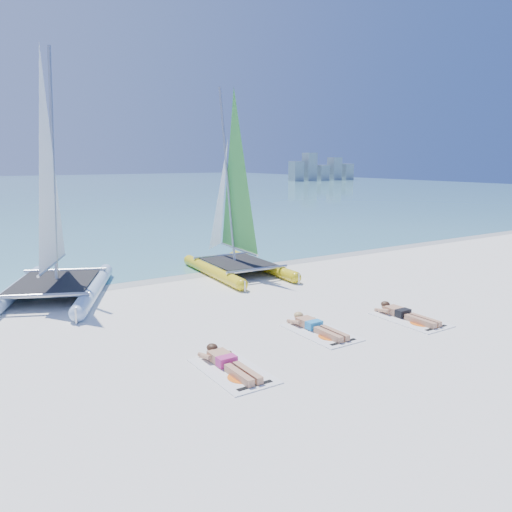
{
  "coord_description": "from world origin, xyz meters",
  "views": [
    {
      "loc": [
        -6.76,
        -9.7,
        3.86
      ],
      "look_at": [
        0.27,
        1.2,
        1.33
      ],
      "focal_mm": 35.0,
      "sensor_mm": 36.0,
      "label": 1
    }
  ],
  "objects_px": {
    "sunbather_a": "(228,362)",
    "towel_b": "(320,332)",
    "catamaran_blue": "(51,220)",
    "sunbather_c": "(404,313)",
    "towel_c": "(410,320)",
    "towel_a": "(233,371)",
    "sunbather_b": "(315,325)",
    "catamaran_yellow": "(231,213)"
  },
  "relations": [
    {
      "from": "sunbather_a",
      "to": "towel_b",
      "type": "xyz_separation_m",
      "value": [
        2.71,
        0.54,
        -0.11
      ]
    },
    {
      "from": "catamaran_blue",
      "to": "sunbather_c",
      "type": "xyz_separation_m",
      "value": [
        6.8,
        -6.78,
        -2.06
      ]
    },
    {
      "from": "towel_c",
      "to": "sunbather_c",
      "type": "distance_m",
      "value": 0.22
    },
    {
      "from": "catamaran_blue",
      "to": "towel_a",
      "type": "bearing_deg",
      "value": -52.84
    },
    {
      "from": "sunbather_b",
      "to": "towel_a",
      "type": "bearing_deg",
      "value": -161.23
    },
    {
      "from": "towel_c",
      "to": "sunbather_c",
      "type": "relative_size",
      "value": 1.07
    },
    {
      "from": "sunbather_c",
      "to": "towel_a",
      "type": "bearing_deg",
      "value": -175.16
    },
    {
      "from": "sunbather_b",
      "to": "sunbather_c",
      "type": "distance_m",
      "value": 2.48
    },
    {
      "from": "sunbather_b",
      "to": "towel_c",
      "type": "relative_size",
      "value": 0.93
    },
    {
      "from": "towel_c",
      "to": "catamaran_blue",
      "type": "bearing_deg",
      "value": 134.25
    },
    {
      "from": "catamaran_blue",
      "to": "catamaran_yellow",
      "type": "distance_m",
      "value": 5.89
    },
    {
      "from": "towel_a",
      "to": "towel_c",
      "type": "bearing_deg",
      "value": 2.71
    },
    {
      "from": "sunbather_a",
      "to": "sunbather_b",
      "type": "distance_m",
      "value": 2.81
    },
    {
      "from": "towel_b",
      "to": "sunbather_b",
      "type": "xyz_separation_m",
      "value": [
        0.0,
        0.19,
        0.11
      ]
    },
    {
      "from": "catamaran_yellow",
      "to": "towel_a",
      "type": "relative_size",
      "value": 3.52
    },
    {
      "from": "catamaran_yellow",
      "to": "towel_a",
      "type": "distance_m",
      "value": 8.72
    },
    {
      "from": "sunbather_a",
      "to": "catamaran_blue",
      "type": "bearing_deg",
      "value": 103.23
    },
    {
      "from": "towel_c",
      "to": "catamaran_yellow",
      "type": "bearing_deg",
      "value": 97.31
    },
    {
      "from": "towel_a",
      "to": "towel_c",
      "type": "xyz_separation_m",
      "value": [
        5.14,
        0.24,
        0.0
      ]
    },
    {
      "from": "sunbather_b",
      "to": "sunbather_c",
      "type": "height_order",
      "value": "same"
    },
    {
      "from": "towel_a",
      "to": "sunbather_b",
      "type": "distance_m",
      "value": 2.87
    },
    {
      "from": "towel_c",
      "to": "sunbather_c",
      "type": "bearing_deg",
      "value": 90.0
    },
    {
      "from": "towel_b",
      "to": "sunbather_b",
      "type": "distance_m",
      "value": 0.22
    },
    {
      "from": "catamaran_blue",
      "to": "sunbather_a",
      "type": "distance_m",
      "value": 7.51
    },
    {
      "from": "catamaran_blue",
      "to": "towel_a",
      "type": "xyz_separation_m",
      "value": [
        1.65,
        -7.22,
        -2.17
      ]
    },
    {
      "from": "catamaran_blue",
      "to": "towel_b",
      "type": "height_order",
      "value": "catamaran_blue"
    },
    {
      "from": "catamaran_blue",
      "to": "towel_a",
      "type": "height_order",
      "value": "catamaran_blue"
    },
    {
      "from": "sunbather_a",
      "to": "sunbather_b",
      "type": "relative_size",
      "value": 1.0
    },
    {
      "from": "towel_b",
      "to": "sunbather_b",
      "type": "height_order",
      "value": "sunbather_b"
    },
    {
      "from": "catamaran_blue",
      "to": "sunbather_b",
      "type": "xyz_separation_m",
      "value": [
        4.37,
        -6.3,
        -2.06
      ]
    },
    {
      "from": "towel_b",
      "to": "towel_c",
      "type": "height_order",
      "value": "same"
    },
    {
      "from": "towel_c",
      "to": "sunbather_b",
      "type": "bearing_deg",
      "value": 164.4
    },
    {
      "from": "catamaran_blue",
      "to": "sunbather_c",
      "type": "bearing_deg",
      "value": -20.68
    },
    {
      "from": "towel_b",
      "to": "catamaran_yellow",
      "type": "bearing_deg",
      "value": 77.08
    },
    {
      "from": "catamaran_yellow",
      "to": "towel_c",
      "type": "bearing_deg",
      "value": -79.01
    },
    {
      "from": "catamaran_blue",
      "to": "towel_b",
      "type": "relative_size",
      "value": 3.95
    },
    {
      "from": "towel_b",
      "to": "sunbather_c",
      "type": "relative_size",
      "value": 1.07
    },
    {
      "from": "sunbather_a",
      "to": "sunbather_b",
      "type": "height_order",
      "value": "same"
    },
    {
      "from": "catamaran_blue",
      "to": "sunbather_b",
      "type": "relative_size",
      "value": 4.23
    },
    {
      "from": "catamaran_yellow",
      "to": "sunbather_a",
      "type": "xyz_separation_m",
      "value": [
        -4.23,
        -7.16,
        -1.93
      ]
    },
    {
      "from": "sunbather_c",
      "to": "catamaran_yellow",
      "type": "bearing_deg",
      "value": 97.51
    },
    {
      "from": "sunbather_a",
      "to": "towel_c",
      "type": "bearing_deg",
      "value": 0.57
    }
  ]
}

